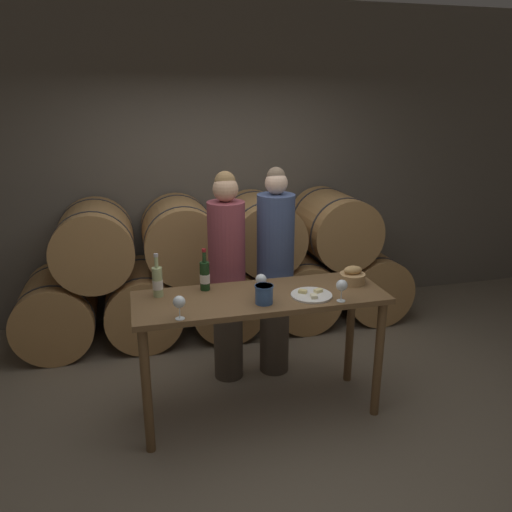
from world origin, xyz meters
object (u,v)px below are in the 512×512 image
object	(u,v)px
person_left	(227,275)
wine_bottle_red	(205,276)
person_right	(275,271)
wine_bottle_white	(158,282)
tasting_table	(260,313)
wine_glass_center	(342,286)
blue_crock	(264,294)
wine_glass_far_left	(179,302)
wine_glass_left	(261,280)
bread_basket	(352,276)
cheese_plate	(311,295)

from	to	relation	value
person_left	wine_bottle_red	size ratio (longest dim) A/B	5.66
person_right	wine_bottle_white	distance (m)	1.06
person_left	wine_bottle_white	xyz separation A→B (m)	(-0.57, -0.41, 0.15)
tasting_table	wine_glass_center	size ratio (longest dim) A/B	11.44
blue_crock	wine_bottle_red	bearing A→B (deg)	135.20
tasting_table	wine_glass_far_left	world-z (taller)	wine_glass_far_left
wine_glass_left	wine_glass_center	bearing A→B (deg)	-26.27
person_right	wine_glass_far_left	world-z (taller)	person_right
tasting_table	wine_bottle_red	distance (m)	0.48
bread_basket	wine_glass_left	bearing A→B (deg)	-175.56
cheese_plate	wine_glass_far_left	bearing A→B (deg)	-171.00
person_right	wine_glass_left	bearing A→B (deg)	-115.86
cheese_plate	wine_glass_center	distance (m)	0.24
wine_bottle_white	wine_glass_center	xyz separation A→B (m)	(1.20, -0.40, 0.00)
wine_bottle_red	wine_bottle_white	distance (m)	0.34
bread_basket	wine_glass_far_left	size ratio (longest dim) A/B	1.22
wine_glass_left	wine_bottle_white	bearing A→B (deg)	167.61
person_right	wine_bottle_white	bearing A→B (deg)	-157.31
wine_bottle_white	wine_glass_far_left	size ratio (longest dim) A/B	2.01
wine_bottle_white	bread_basket	xyz separation A→B (m)	(1.42, -0.10, -0.06)
bread_basket	wine_glass_far_left	bearing A→B (deg)	-166.54
person_right	bread_basket	size ratio (longest dim) A/B	9.30
cheese_plate	wine_glass_left	distance (m)	0.37
wine_glass_far_left	wine_glass_left	world-z (taller)	same
person_right	wine_glass_left	size ratio (longest dim) A/B	11.36
wine_bottle_red	cheese_plate	distance (m)	0.77
wine_bottle_red	blue_crock	distance (m)	0.49
person_left	bread_basket	bearing A→B (deg)	-30.57
person_right	wine_glass_center	world-z (taller)	person_right
wine_bottle_white	blue_crock	bearing A→B (deg)	-24.02
wine_glass_far_left	wine_glass_center	bearing A→B (deg)	0.66
wine_glass_center	wine_glass_far_left	bearing A→B (deg)	-179.34
person_right	wine_bottle_red	distance (m)	0.75
blue_crock	wine_glass_left	xyz separation A→B (m)	(0.02, 0.15, 0.04)
wine_glass_far_left	wine_bottle_white	bearing A→B (deg)	104.26
tasting_table	wine_glass_center	world-z (taller)	wine_glass_center
wine_bottle_red	wine_glass_left	distance (m)	0.41
wine_glass_center	cheese_plate	bearing A→B (deg)	140.44
blue_crock	bread_basket	distance (m)	0.77
cheese_plate	person_right	bearing A→B (deg)	95.51
person_right	person_left	bearing A→B (deg)	179.98
person_left	wine_bottle_red	xyz separation A→B (m)	(-0.23, -0.37, 0.15)
wine_glass_far_left	wine_bottle_red	bearing A→B (deg)	63.02
person_right	cheese_plate	size ratio (longest dim) A/B	6.10
person_left	blue_crock	bearing A→B (deg)	-80.94
person_left	bread_basket	distance (m)	1.00
blue_crock	bread_basket	bearing A→B (deg)	15.57
bread_basket	person_left	bearing A→B (deg)	149.43
person_left	wine_bottle_red	distance (m)	0.46
wine_bottle_red	cheese_plate	xyz separation A→B (m)	(0.70, -0.31, -0.10)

